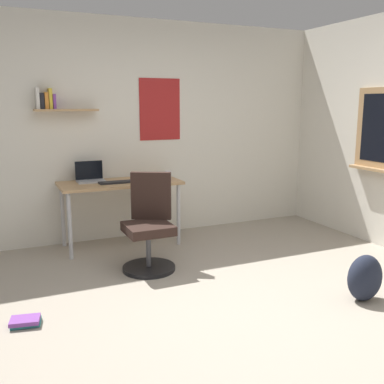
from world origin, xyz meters
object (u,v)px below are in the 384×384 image
Objects in this scene: coffee_mug at (168,175)px; laptop at (90,177)px; desk at (120,189)px; computer_mouse at (140,180)px; backpack at (365,278)px; office_chair at (149,228)px; keyboard at (116,182)px; book_stack_on_floor at (25,321)px.

laptop is at bearing 168.93° from coffee_mug.
laptop is 3.37× the size of coffee_mug.
desk is 12.99× the size of computer_mouse.
backpack is at bearing -54.08° from laptop.
computer_mouse is (0.15, 0.75, 0.36)m from office_chair.
computer_mouse is 1.13× the size of coffee_mug.
computer_mouse is at bearing 0.00° from keyboard.
coffee_mug reaches higher than keyboard.
backpack is at bearing -68.72° from coffee_mug.
keyboard is at bearing 99.87° from office_chair.
laptop is at bearing 136.79° from keyboard.
desk is 1.42× the size of office_chair.
office_chair is 1.49m from book_stack_on_floor.
backpack is (1.76, -2.42, -0.61)m from laptop.
coffee_mug is at bearing 41.67° from book_stack_on_floor.
office_chair is (0.06, -0.83, -0.26)m from desk.
keyboard is at bearing 180.00° from computer_mouse.
desk is at bearing 53.48° from book_stack_on_floor.
book_stack_on_floor is (-1.38, -1.50, -0.74)m from computer_mouse.
backpack is (1.39, -1.45, -0.21)m from office_chair.
desk is 0.25m from computer_mouse.
computer_mouse is 2.17m from book_stack_on_floor.
laptop reaches higher than backpack.
desk is 0.87m from office_chair.
laptop is at bearing 125.92° from backpack.
coffee_mug reaches higher than computer_mouse.
desk reaches higher than backpack.
office_chair reaches higher than backpack.
computer_mouse is at bearing -172.15° from coffee_mug.
laptop is 0.90m from coffee_mug.
coffee_mug reaches higher than desk.
backpack is at bearing -60.62° from computer_mouse.
keyboard is 1.53× the size of book_stack_on_floor.
backpack is (0.88, -2.25, -0.60)m from coffee_mug.
office_chair reaches higher than computer_mouse.
laptop is 0.79× the size of backpack.
book_stack_on_floor is at bearing -126.24° from keyboard.
coffee_mug is 2.46m from book_stack_on_floor.
office_chair is 2.57× the size of keyboard.
coffee_mug is (0.36, 0.05, 0.03)m from computer_mouse.
coffee_mug reaches higher than book_stack_on_floor.
office_chair is 2.02m from backpack.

